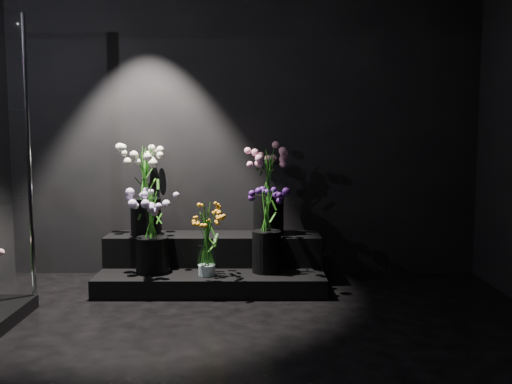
{
  "coord_description": "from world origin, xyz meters",
  "views": [
    {
      "loc": [
        0.1,
        -2.88,
        1.23
      ],
      "look_at": [
        0.1,
        1.2,
        0.8
      ],
      "focal_mm": 40.0,
      "sensor_mm": 36.0,
      "label": 1
    }
  ],
  "objects": [
    {
      "name": "bouquet_cream_roses",
      "position": [
        -0.8,
        1.72,
        0.82
      ],
      "size": [
        0.43,
        0.43,
        0.75
      ],
      "rotation": [
        0.0,
        0.0,
        -0.18
      ],
      "color": "black",
      "rests_on": "display_riser"
    },
    {
      "name": "display_riser",
      "position": [
        -0.25,
        1.65,
        0.16
      ],
      "size": [
        1.75,
        0.78,
        0.39
      ],
      "color": "black",
      "rests_on": "floor"
    },
    {
      "name": "floor",
      "position": [
        0.0,
        0.0,
        0.0
      ],
      "size": [
        4.0,
        4.0,
        0.0
      ],
      "primitive_type": "plane",
      "color": "black",
      "rests_on": "ground"
    },
    {
      "name": "bouquet_purple",
      "position": [
        0.19,
        1.45,
        0.52
      ],
      "size": [
        0.4,
        0.4,
        0.66
      ],
      "rotation": [
        0.0,
        0.0,
        0.4
      ],
      "color": "black",
      "rests_on": "display_riser"
    },
    {
      "name": "wall_front",
      "position": [
        0.0,
        -2.0,
        1.4
      ],
      "size": [
        4.0,
        0.0,
        4.0
      ],
      "primitive_type": "plane",
      "rotation": [
        -1.57,
        0.0,
        0.0
      ],
      "color": "black",
      "rests_on": "floor"
    },
    {
      "name": "bouquet_pink_roses",
      "position": [
        0.21,
        1.77,
        0.79
      ],
      "size": [
        0.44,
        0.44,
        0.72
      ],
      "rotation": [
        0.0,
        0.0,
        0.43
      ],
      "color": "black",
      "rests_on": "display_riser"
    },
    {
      "name": "bouquet_lilac",
      "position": [
        -0.7,
        1.44,
        0.5
      ],
      "size": [
        0.38,
        0.38,
        0.63
      ],
      "rotation": [
        0.0,
        0.0,
        -0.07
      ],
      "color": "black",
      "rests_on": "display_riser"
    },
    {
      "name": "wall_back",
      "position": [
        0.0,
        2.0,
        1.4
      ],
      "size": [
        4.0,
        0.0,
        4.0
      ],
      "primitive_type": "plane",
      "rotation": [
        1.57,
        0.0,
        0.0
      ],
      "color": "black",
      "rests_on": "floor"
    },
    {
      "name": "bouquet_orange_bells",
      "position": [
        -0.27,
        1.34,
        0.42
      ],
      "size": [
        0.26,
        0.26,
        0.55
      ],
      "rotation": [
        0.0,
        0.0,
        0.02
      ],
      "color": "white",
      "rests_on": "display_riser"
    }
  ]
}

